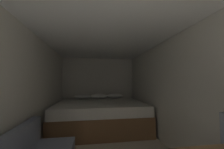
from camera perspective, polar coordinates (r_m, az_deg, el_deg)
wall_back at (r=4.77m, az=-5.88°, el=-5.83°), size 2.58×0.05×2.13m
wall_left at (r=2.44m, az=-33.89°, el=-7.78°), size 0.05×5.05×2.13m
wall_right at (r=2.68m, az=25.79°, el=-7.55°), size 0.05×5.05×2.13m
ceiling_slab at (r=2.38m, az=-2.42°, el=18.23°), size 2.58×5.05×0.05m
bed at (r=3.88m, az=-5.17°, el=-16.79°), size 2.36×1.86×0.88m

